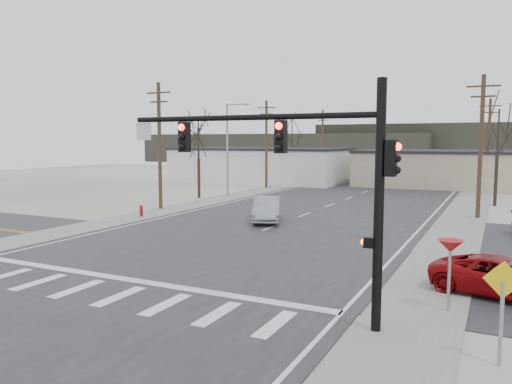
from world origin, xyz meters
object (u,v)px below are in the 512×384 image
traffic_signal_mast (315,168)px  car_far_b (339,174)px  fire_hydrant (141,211)px  car_far_a (424,175)px  car_parked_red (503,277)px  sedan_crossing (267,209)px

traffic_signal_mast → car_far_b: traffic_signal_mast is taller
traffic_signal_mast → fire_hydrant: (-18.09, 14.20, -4.22)m
car_far_a → car_parked_red: 53.14m
traffic_signal_mast → car_far_a: (-4.51, 57.45, -3.89)m
traffic_signal_mast → car_parked_red: 8.35m
traffic_signal_mast → car_far_b: size_ratio=1.94×
car_far_a → traffic_signal_mast: bearing=95.7°
fire_hydrant → car_far_a: car_far_a is taller
traffic_signal_mast → car_parked_red: traffic_signal_mast is taller
fire_hydrant → sedan_crossing: size_ratio=0.18×
fire_hydrant → car_parked_red: size_ratio=0.18×
sedan_crossing → car_far_b: 37.98m
car_far_b → car_parked_red: 52.76m
traffic_signal_mast → car_far_b: 56.08m
traffic_signal_mast → fire_hydrant: 23.39m
sedan_crossing → car_parked_red: size_ratio=1.02×
sedan_crossing → traffic_signal_mast: bearing=-83.4°
sedan_crossing → car_parked_red: 18.14m
traffic_signal_mast → car_parked_red: (5.18, 5.20, -3.97)m
car_far_a → car_parked_red: bearing=101.7°
car_far_b → car_far_a: bearing=36.0°
car_far_b → car_parked_red: bearing=-49.7°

